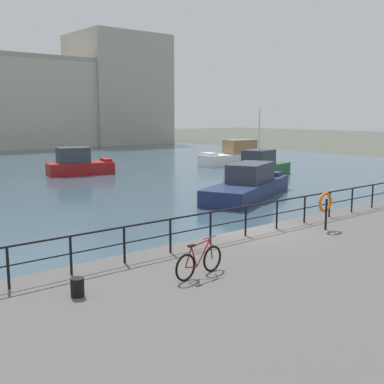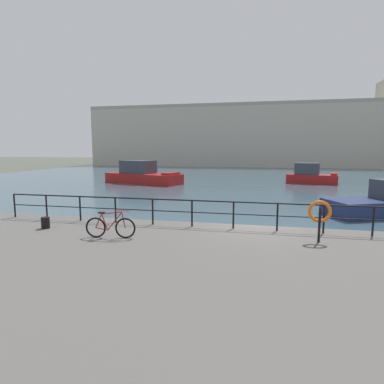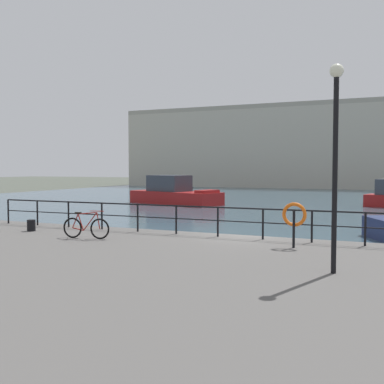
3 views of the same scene
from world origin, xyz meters
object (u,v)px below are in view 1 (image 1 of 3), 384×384
object	(u,v)px
moored_green_narrowboat	(260,167)
moored_white_yacht	(78,164)
life_ring_stand	(325,204)
mooring_bollard	(77,287)
moored_cabin_cruiser	(238,156)
parked_bicycle	(199,262)
moored_small_launch	(249,185)

from	to	relation	value
moored_green_narrowboat	moored_white_yacht	size ratio (longest dim) A/B	1.19
life_ring_stand	moored_green_narrowboat	bearing A→B (deg)	48.98
moored_green_narrowboat	mooring_bollard	bearing A→B (deg)	19.66
moored_cabin_cruiser	life_ring_stand	distance (m)	30.73
parked_bicycle	life_ring_stand	distance (m)	7.09
mooring_bollard	moored_small_launch	bearing A→B (deg)	31.94
moored_small_launch	moored_cabin_cruiser	size ratio (longest dim) A/B	1.10
moored_small_launch	moored_white_yacht	distance (m)	17.04
moored_small_launch	mooring_bollard	world-z (taller)	moored_small_launch
moored_small_launch	life_ring_stand	xyz separation A→B (m)	(-6.18, -9.81, 0.97)
parked_bicycle	mooring_bollard	size ratio (longest dim) A/B	4.00
moored_cabin_cruiser	parked_bicycle	xyz separation A→B (m)	(-26.24, -25.00, 0.24)
moored_small_launch	moored_cabin_cruiser	xyz separation A→B (m)	(13.08, 14.12, 0.15)
moored_white_yacht	moored_green_narrowboat	bearing A→B (deg)	-31.52
moored_cabin_cruiser	parked_bicycle	bearing A→B (deg)	50.60
moored_small_launch	moored_cabin_cruiser	world-z (taller)	moored_cabin_cruiser
moored_small_launch	parked_bicycle	distance (m)	17.08
mooring_bollard	life_ring_stand	bearing A→B (deg)	1.93
moored_cabin_cruiser	mooring_bollard	bearing A→B (deg)	46.57
mooring_bollard	moored_white_yacht	bearing A→B (deg)	63.50
parked_bicycle	life_ring_stand	size ratio (longest dim) A/B	1.26
moored_cabin_cruiser	moored_small_launch	bearing A→B (deg)	54.18
moored_green_narrowboat	moored_white_yacht	xyz separation A→B (m)	(-10.68, 10.49, 0.08)
moored_green_narrowboat	moored_cabin_cruiser	size ratio (longest dim) A/B	0.81
moored_white_yacht	moored_small_launch	bearing A→B (deg)	-67.44
moored_small_launch	moored_green_narrowboat	world-z (taller)	moored_green_narrowboat
moored_green_narrowboat	parked_bicycle	size ratio (longest dim) A/B	3.82
life_ring_stand	moored_cabin_cruiser	bearing A→B (deg)	51.17
moored_green_narrowboat	parked_bicycle	xyz separation A→B (m)	(-21.00, -17.19, 0.34)
parked_bicycle	mooring_bollard	bearing A→B (deg)	159.17
moored_green_narrowboat	life_ring_stand	size ratio (longest dim) A/B	4.82
life_ring_stand	moored_small_launch	bearing A→B (deg)	57.78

